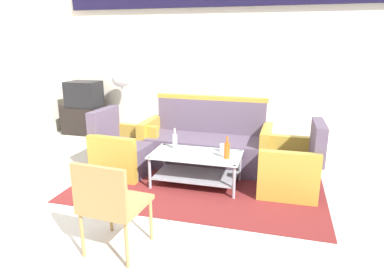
{
  "coord_description": "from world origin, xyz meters",
  "views": [
    {
      "loc": [
        1.07,
        -3.0,
        1.76
      ],
      "look_at": [
        0.05,
        0.76,
        0.65
      ],
      "focal_mm": 31.38,
      "sensor_mm": 36.0,
      "label": 1
    }
  ],
  "objects": [
    {
      "name": "television",
      "position": [
        -2.56,
        2.55,
        0.76
      ],
      "size": [
        0.61,
        0.46,
        0.48
      ],
      "rotation": [
        0.0,
        0.0,
        3.12
      ],
      "color": "black",
      "rests_on": "tv_stand"
    },
    {
      "name": "wall_back",
      "position": [
        0.0,
        3.05,
        1.48
      ],
      "size": [
        6.52,
        0.19,
        2.8
      ],
      "color": "silver",
      "rests_on": "ground"
    },
    {
      "name": "couch",
      "position": [
        0.07,
        1.47,
        0.32
      ],
      "size": [
        1.82,
        0.78,
        0.96
      ],
      "rotation": [
        0.0,
        0.0,
        3.12
      ],
      "color": "#5B4C60",
      "rests_on": "rug"
    },
    {
      "name": "cup",
      "position": [
        0.4,
        0.91,
        0.46
      ],
      "size": [
        0.08,
        0.08,
        0.1
      ],
      "primitive_type": "cylinder",
      "color": "silver",
      "rests_on": "coffee_table"
    },
    {
      "name": "bottle_clear",
      "position": [
        -0.21,
        0.88,
        0.51
      ],
      "size": [
        0.06,
        0.06,
        0.27
      ],
      "color": "silver",
      "rests_on": "coffee_table"
    },
    {
      "name": "tv_stand",
      "position": [
        -2.56,
        2.55,
        0.26
      ],
      "size": [
        0.8,
        0.5,
        0.52
      ],
      "primitive_type": "cube",
      "color": "black",
      "rests_on": "ground"
    },
    {
      "name": "pedestal_fan",
      "position": [
        -1.79,
        2.6,
        1.01
      ],
      "size": [
        0.36,
        0.36,
        1.27
      ],
      "color": "#2D2D33",
      "rests_on": "ground"
    },
    {
      "name": "bottle_orange",
      "position": [
        0.49,
        0.69,
        0.51
      ],
      "size": [
        0.07,
        0.07,
        0.27
      ],
      "color": "#D85919",
      "rests_on": "coffee_table"
    },
    {
      "name": "wicker_chair",
      "position": [
        -0.22,
        -0.79,
        0.49
      ],
      "size": [
        0.52,
        0.52,
        0.84
      ],
      "rotation": [
        0.0,
        0.0,
        -0.08
      ],
      "color": "#AD844C",
      "rests_on": "ground"
    },
    {
      "name": "armchair_left",
      "position": [
        -0.96,
        0.92,
        0.29
      ],
      "size": [
        0.75,
        0.81,
        0.85
      ],
      "rotation": [
        0.0,
        0.0,
        -1.64
      ],
      "color": "#5B4C60",
      "rests_on": "rug"
    },
    {
      "name": "rug",
      "position": [
        0.13,
        0.86,
        0.01
      ],
      "size": [
        3.02,
        2.01,
        0.01
      ],
      "primitive_type": "cube",
      "color": "maroon",
      "rests_on": "ground"
    },
    {
      "name": "ground_plane",
      "position": [
        0.0,
        0.0,
        0.0
      ],
      "size": [
        14.0,
        14.0,
        0.0
      ],
      "primitive_type": "plane",
      "color": "beige"
    },
    {
      "name": "armchair_right",
      "position": [
        1.23,
        0.89,
        0.29
      ],
      "size": [
        0.71,
        0.77,
        0.85
      ],
      "rotation": [
        0.0,
        0.0,
        1.59
      ],
      "color": "#5B4C60",
      "rests_on": "rug"
    },
    {
      "name": "coffee_table",
      "position": [
        0.1,
        0.75,
        0.27
      ],
      "size": [
        1.1,
        0.6,
        0.4
      ],
      "color": "silver",
      "rests_on": "rug"
    }
  ]
}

